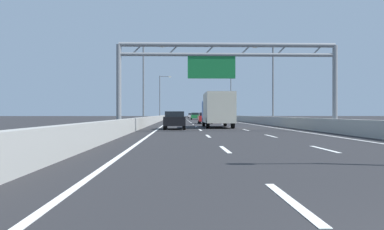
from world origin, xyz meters
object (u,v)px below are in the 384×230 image
at_px(white_car, 191,116).
at_px(orange_car, 179,116).
at_px(sign_gantry, 226,64).
at_px(streetlamp_left_mid, 145,79).
at_px(streetlamp_right_mid, 271,79).
at_px(black_car, 175,120).
at_px(yellow_car, 179,115).
at_px(streetlamp_left_far, 161,95).
at_px(green_car, 195,116).
at_px(red_car, 205,118).
at_px(streetlamp_right_far, 230,95).
at_px(box_truck, 218,109).

bearing_deg(white_car, orange_car, -124.72).
bearing_deg(sign_gantry, streetlamp_left_mid, 110.06).
height_order(streetlamp_right_mid, black_car, streetlamp_right_mid).
height_order(yellow_car, orange_car, yellow_car).
distance_m(streetlamp_left_far, green_car, 8.70).
bearing_deg(streetlamp_left_far, sign_gantry, -83.21).
bearing_deg(red_car, black_car, -100.89).
height_order(yellow_car, white_car, white_car).
bearing_deg(orange_car, streetlamp_right_far, -67.76).
bearing_deg(yellow_car, black_car, -90.06).
bearing_deg(yellow_car, sign_gantry, -88.02).
bearing_deg(streetlamp_left_mid, box_truck, -54.97).
bearing_deg(streetlamp_right_far, streetlamp_right_mid, -90.00).
xyz_separation_m(streetlamp_left_far, box_truck, (7.57, -52.21, -3.67)).
bearing_deg(orange_car, white_car, 55.28).
distance_m(sign_gantry, white_car, 93.82).
bearing_deg(streetlamp_left_mid, streetlamp_left_far, 90.00).
xyz_separation_m(streetlamp_right_far, white_car, (-7.49, 32.29, -4.66)).
relative_size(green_car, box_truck, 0.53).
distance_m(streetlamp_left_far, black_car, 56.65).
relative_size(orange_car, box_truck, 0.53).
relative_size(streetlamp_left_far, box_truck, 1.11).
bearing_deg(black_car, yellow_car, 89.94).
relative_size(yellow_car, box_truck, 0.48).
bearing_deg(streetlamp_left_mid, streetlamp_right_mid, 0.00).
height_order(sign_gantry, box_truck, sign_gantry).
distance_m(streetlamp_left_mid, orange_car, 68.78).
relative_size(streetlamp_right_far, white_car, 2.24).
bearing_deg(sign_gantry, streetlamp_left_far, 96.79).
distance_m(streetlamp_left_far, orange_car, 27.77).
height_order(black_car, box_truck, box_truck).
bearing_deg(streetlamp_left_mid, red_car, 30.40).
bearing_deg(box_truck, orange_car, 92.69).
xyz_separation_m(yellow_car, white_car, (3.72, -10.05, 0.01)).
relative_size(streetlamp_left_mid, black_car, 2.08).
bearing_deg(yellow_car, streetlamp_left_far, -95.03).
relative_size(red_car, white_car, 1.02).
bearing_deg(sign_gantry, streetlamp_right_far, 82.93).
bearing_deg(streetlamp_left_far, yellow_car, 84.97).
relative_size(red_car, black_car, 0.94).
xyz_separation_m(streetlamp_right_mid, red_car, (-7.61, 4.29, -4.65)).
height_order(streetlamp_left_far, green_car, streetlamp_left_far).
bearing_deg(streetlamp_right_mid, streetlamp_left_far, 109.83).
relative_size(yellow_car, black_car, 0.90).
bearing_deg(green_car, sign_gantry, -90.06).
xyz_separation_m(streetlamp_left_mid, streetlamp_right_mid, (14.93, 0.00, 0.00)).
height_order(green_car, red_car, green_car).
bearing_deg(orange_car, red_car, -86.91).
distance_m(streetlamp_left_mid, yellow_car, 83.97).
bearing_deg(green_car, yellow_car, 94.95).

